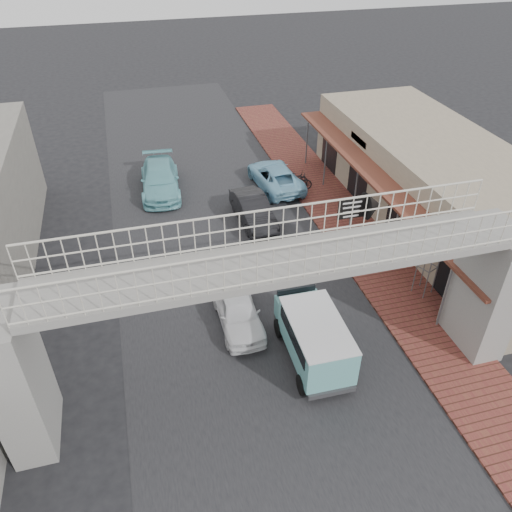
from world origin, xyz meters
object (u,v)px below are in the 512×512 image
arrow_sign (370,206)px  motorcycle_far (298,181)px  dark_sedan (253,210)px  street_clock (434,239)px  angkot_van (314,334)px  white_hatchback (238,310)px  angkot_curb (275,176)px  angkot_far (160,179)px  motorcycle_near (294,178)px

arrow_sign → motorcycle_far: bearing=96.4°
dark_sedan → street_clock: street_clock is taller
angkot_van → white_hatchback: bearing=130.9°
angkot_curb → arrow_sign: 8.33m
white_hatchback → dark_sedan: (2.50, 7.08, 0.03)m
motorcycle_far → angkot_curb: bearing=77.2°
street_clock → arrow_sign: bearing=90.6°
angkot_curb → arrow_sign: arrow_sign is taller
angkot_van → street_clock: 6.33m
arrow_sign → angkot_far: bearing=132.9°
angkot_curb → motorcycle_far: angkot_curb is taller
white_hatchback → angkot_curb: angkot_curb is taller
angkot_far → motorcycle_near: (7.48, -1.35, -0.23)m
angkot_far → angkot_van: (3.81, -14.20, 0.51)m
motorcycle_near → arrow_sign: arrow_sign is taller
angkot_curb → street_clock: street_clock is taller
arrow_sign → angkot_curb: bearing=103.6°
white_hatchback → dark_sedan: bearing=70.6°
dark_sedan → angkot_curb: dark_sedan is taller
white_hatchback → street_clock: 8.13m
dark_sedan → arrow_sign: arrow_sign is taller
white_hatchback → angkot_van: angkot_van is taller
white_hatchback → dark_sedan: size_ratio=0.92×
white_hatchback → angkot_far: 11.76m
motorcycle_far → angkot_van: bearing=-174.7°
dark_sedan → motorcycle_near: 4.60m
angkot_far → angkot_van: angkot_van is taller
white_hatchback → angkot_curb: 11.47m
street_clock → white_hatchback: bearing=154.0°
white_hatchback → motorcycle_near: white_hatchback is taller
white_hatchback → motorcycle_near: bearing=60.7°
motorcycle_far → angkot_far: bearing=97.5°
motorcycle_far → street_clock: (2.05, -9.99, 2.17)m
dark_sedan → motorcycle_near: (3.30, 3.21, -0.18)m
motorcycle_near → angkot_curb: bearing=104.6°
angkot_curb → arrow_sign: bearing=98.6°
arrow_sign → angkot_van: bearing=-129.8°
angkot_van → motorcycle_near: (3.68, 12.84, -0.74)m
angkot_curb → angkot_far: 6.49m
angkot_far → street_clock: 15.40m
motorcycle_near → dark_sedan: bearing=158.1°
white_hatchback → arrow_sign: size_ratio=1.14×
white_hatchback → motorcycle_far: white_hatchback is taller
motorcycle_near → motorcycle_far: 0.59m
angkot_curb → angkot_far: bearing=-14.9°
angkot_van → angkot_far: bearing=106.2°
motorcycle_far → street_clock: bearing=-146.4°
street_clock → angkot_van: bearing=177.8°
motorcycle_far → street_clock: size_ratio=0.50×
angkot_far → street_clock: bearing=-47.2°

